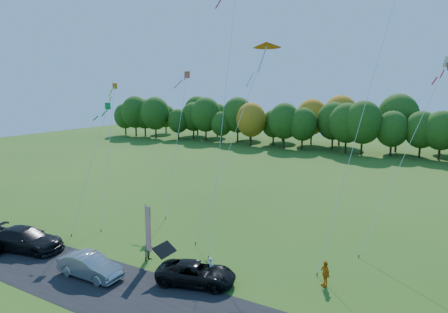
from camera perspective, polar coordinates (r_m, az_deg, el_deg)
The scene contains 17 objects.
ground at distance 28.35m, azimuth -6.40°, elevation -15.97°, with size 160.00×160.00×0.00m, color #2B5616.
asphalt_strip at distance 25.64m, azimuth -12.06°, elevation -19.13°, with size 90.00×6.00×0.01m, color black.
tree_line at distance 77.84m, azimuth 18.59°, elevation 0.40°, with size 116.00×12.00×10.00m, color #1E4711, non-canonical shape.
black_suv at distance 26.42m, azimuth -3.99°, elevation -16.29°, with size 2.32×5.03×1.40m, color black.
silver_sedan at distance 28.54m, azimuth -18.57°, elevation -14.59°, with size 1.61×4.61×1.52m, color #9E9EA3.
dark_truck_a at distance 34.61m, azimuth -26.44°, elevation -10.52°, with size 2.42×5.95×1.73m, color black.
person_tailgate_a at distance 26.73m, azimuth -1.85°, elevation -15.75°, with size 0.57×0.37×1.55m, color silver.
person_tailgate_b at distance 29.96m, azimuth -10.64°, elevation -12.94°, with size 0.77×0.60×1.59m, color gray.
person_east at distance 26.76m, azimuth 14.23°, elevation -15.91°, with size 0.98×0.41×1.67m, color orange.
feather_flag at distance 28.73m, azimuth -10.84°, elevation -9.95°, with size 0.56×0.18×4.35m.
kite_delta_blue at distance 32.59m, azimuth 0.17°, elevation 8.96°, with size 4.64×11.22×24.29m.
kite_parafoil_orange at distance 30.82m, azimuth 20.60°, elevation 10.85°, with size 5.04×12.40×26.60m.
kite_delta_red at distance 33.77m, azimuth 1.61°, elevation 3.53°, with size 3.11×9.98×17.42m.
kite_diamond_yellow at distance 38.64m, azimuth -16.18°, elevation 0.57°, with size 4.60×6.93×12.96m.
kite_diamond_green at distance 36.46m, azimuth -17.96°, elevation 1.19°, with size 1.06×5.36×11.26m.
kite_diamond_white at distance 32.55m, azimuth 24.31°, elevation -0.03°, with size 5.03×7.11×15.01m.
kite_diamond_pink at distance 40.75m, azimuth -6.72°, elevation 2.25°, with size 3.42×8.37×14.34m.
Camera 1 is at (15.42, -20.27, 12.45)m, focal length 32.00 mm.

